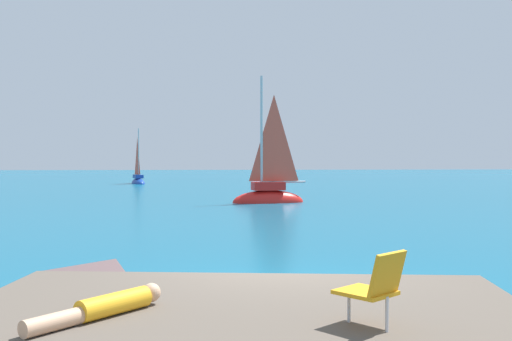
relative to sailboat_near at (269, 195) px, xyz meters
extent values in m
plane|color=#0F5675|center=(-1.34, -18.54, -0.36)|extent=(160.00, 160.00, 0.00)
cube|color=brown|center=(-2.08, -21.41, -0.10)|extent=(7.01, 4.93, 0.52)
cube|color=brown|center=(-4.41, -18.76, -0.36)|extent=(1.69, 1.87, 1.02)
cube|color=#50413B|center=(-0.81, -19.23, -0.36)|extent=(1.15, 1.21, 0.64)
ellipsoid|color=red|center=(-0.02, 0.00, -0.36)|extent=(3.61, 1.74, 1.19)
cube|color=red|center=(-0.02, 0.00, 0.43)|extent=(1.63, 1.07, 0.39)
cylinder|color=#B7B7BC|center=(-0.34, -0.06, 2.94)|extent=(0.13, 0.13, 5.41)
cylinder|color=#B2B2B7|center=(0.73, 0.12, 0.62)|extent=(2.15, 0.46, 0.10)
pyramid|color=#DB4C38|center=(0.26, 0.04, 2.72)|extent=(1.72, 0.35, 4.11)
ellipsoid|color=#193D99|center=(-8.70, 18.94, -0.36)|extent=(1.73, 2.64, 0.86)
cube|color=#193D99|center=(-8.70, 18.94, 0.21)|extent=(0.96, 1.24, 0.28)
cylinder|color=#B7B7BC|center=(-8.61, 18.72, 2.02)|extent=(0.09, 0.09, 3.90)
cylinder|color=#B2B2B7|center=(-8.90, 19.45, 0.34)|extent=(0.65, 1.48, 0.07)
pyramid|color=#DB4C38|center=(-8.77, 19.13, 1.87)|extent=(0.51, 1.18, 2.96)
cylinder|color=gold|center=(-3.51, -21.49, 0.28)|extent=(0.77, 0.84, 0.24)
cylinder|color=tan|center=(-4.00, -22.06, 0.25)|extent=(0.59, 0.65, 0.18)
sphere|color=tan|center=(-3.15, -21.07, 0.30)|extent=(0.22, 0.22, 0.22)
cube|color=orange|center=(-0.87, -22.10, 0.51)|extent=(0.70, 0.71, 0.04)
cube|color=orange|center=(-0.70, -22.30, 0.74)|extent=(0.46, 0.42, 0.45)
cylinder|color=silver|center=(-1.00, -21.94, 0.34)|extent=(0.04, 0.04, 0.35)
cylinder|color=silver|center=(-0.70, -22.30, 0.34)|extent=(0.04, 0.04, 0.35)
camera|label=1|loc=(-2.36, -28.02, 1.92)|focal=41.59mm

